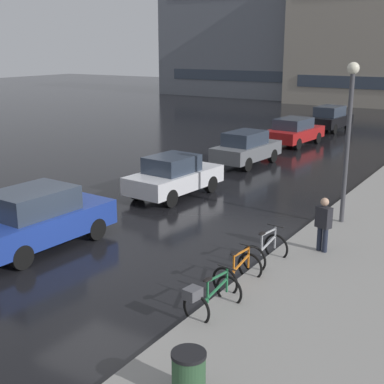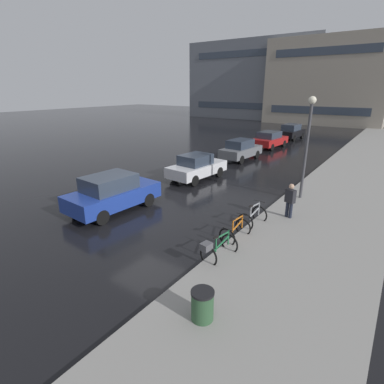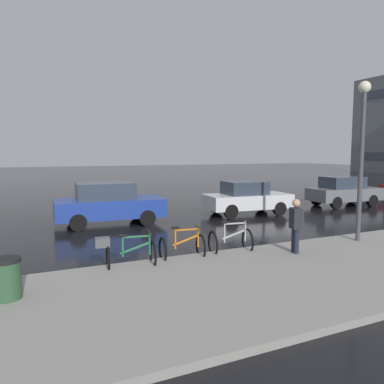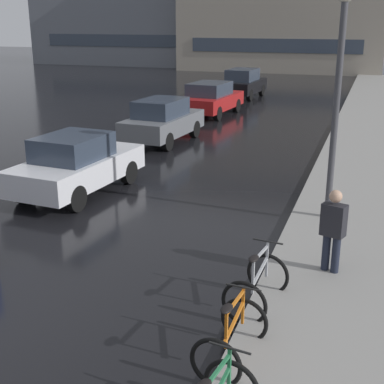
% 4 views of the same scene
% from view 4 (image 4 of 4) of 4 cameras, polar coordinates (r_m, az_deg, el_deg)
% --- Properties ---
extents(bicycle_second, '(0.80, 1.18, 0.95)m').
position_cam_4_polar(bicycle_second, '(7.25, 4.19, -15.23)').
color(bicycle_second, black).
rests_on(bicycle_second, ground).
extents(bicycle_third, '(0.87, 1.21, 0.99)m').
position_cam_4_polar(bicycle_third, '(8.49, 6.91, -9.89)').
color(bicycle_third, black).
rests_on(bicycle_third, ground).
extents(car_white, '(2.08, 4.11, 1.56)m').
position_cam_4_polar(car_white, '(14.12, -12.20, 2.91)').
color(car_white, silver).
rests_on(car_white, ground).
extents(car_grey, '(1.97, 4.01, 1.59)m').
position_cam_4_polar(car_grey, '(19.73, -3.18, 7.63)').
color(car_grey, slate).
rests_on(car_grey, ground).
extents(car_red, '(2.24, 4.24, 1.53)m').
position_cam_4_polar(car_red, '(25.45, 1.97, 9.95)').
color(car_red, '#AD1919').
rests_on(car_red, ground).
extents(car_black, '(2.04, 3.97, 1.62)m').
position_cam_4_polar(car_black, '(31.45, 5.45, 11.49)').
color(car_black, black).
rests_on(car_black, ground).
extents(pedestrian, '(0.46, 0.36, 1.63)m').
position_cam_4_polar(pedestrian, '(9.49, 14.80, -3.90)').
color(pedestrian, '#1E2333').
rests_on(pedestrian, ground).
extents(streetlamp, '(0.36, 0.36, 5.02)m').
position_cam_4_polar(streetlamp, '(11.65, 15.36, 11.60)').
color(streetlamp, '#424247').
rests_on(streetlamp, ground).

